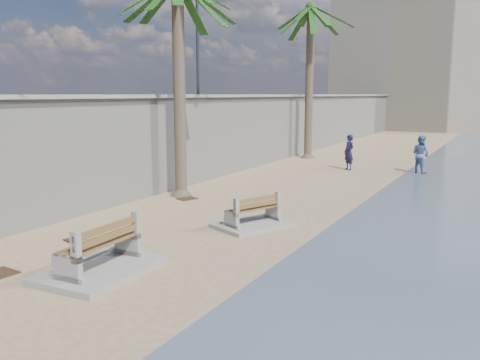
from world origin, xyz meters
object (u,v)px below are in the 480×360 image
(bench_far, at_px, (253,214))
(person_a, at_px, (349,150))
(bench_near, at_px, (100,252))
(palm_back, at_px, (311,10))
(person_b, at_px, (421,152))

(bench_far, height_order, person_a, person_a)
(bench_near, relative_size, palm_back, 0.27)
(person_a, distance_m, person_b, 3.26)
(bench_near, distance_m, palm_back, 21.67)
(palm_back, bearing_deg, person_b, -23.73)
(bench_near, distance_m, person_a, 16.51)
(person_a, height_order, person_b, person_a)
(palm_back, xyz_separation_m, person_b, (6.62, -2.91, -7.22))
(bench_far, distance_m, person_b, 12.60)
(palm_back, xyz_separation_m, person_a, (3.42, -3.51, -7.20))
(bench_far, distance_m, palm_back, 17.63)
(bench_far, bearing_deg, palm_back, 105.21)
(palm_back, distance_m, person_a, 8.71)
(bench_far, bearing_deg, bench_near, -102.92)
(palm_back, bearing_deg, bench_far, -74.79)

